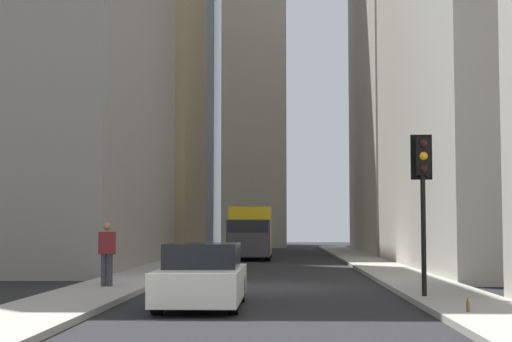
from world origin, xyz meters
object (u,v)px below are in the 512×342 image
(traffic_light_foreground, at_px, (423,177))
(discarded_bottle, at_px, (468,306))
(delivery_truck, at_px, (250,233))
(pedestrian, at_px, (107,251))
(sedan_white, at_px, (202,277))

(traffic_light_foreground, height_order, discarded_bottle, traffic_light_foreground)
(delivery_truck, xyz_separation_m, pedestrian, (-21.74, 3.10, -0.35))
(delivery_truck, distance_m, sedan_white, 26.09)
(sedan_white, height_order, traffic_light_foreground, traffic_light_foreground)
(pedestrian, relative_size, discarded_bottle, 6.55)
(sedan_white, xyz_separation_m, discarded_bottle, (-2.03, -5.39, -0.42))
(sedan_white, xyz_separation_m, pedestrian, (4.34, 3.10, 0.44))
(sedan_white, bearing_deg, discarded_bottle, -110.60)
(sedan_white, distance_m, pedestrian, 5.35)
(sedan_white, bearing_deg, traffic_light_foreground, -73.76)
(pedestrian, xyz_separation_m, discarded_bottle, (-6.36, -8.49, -0.86))
(sedan_white, relative_size, traffic_light_foreground, 1.11)
(pedestrian, bearing_deg, delivery_truck, -8.11)
(delivery_truck, distance_m, traffic_light_foreground, 25.16)
(traffic_light_foreground, bearing_deg, delivery_truck, 11.88)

